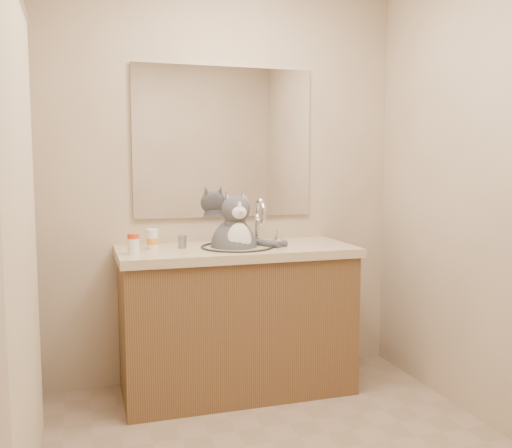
{
  "coord_description": "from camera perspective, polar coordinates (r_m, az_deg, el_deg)",
  "views": [
    {
      "loc": [
        -0.85,
        -2.14,
        1.33
      ],
      "look_at": [
        0.02,
        0.65,
        1.01
      ],
      "focal_mm": 40.0,
      "sensor_mm": 36.0,
      "label": 1
    }
  ],
  "objects": [
    {
      "name": "pill_bottle_orange",
      "position": [
        3.21,
        -10.31,
        -1.55
      ],
      "size": [
        0.07,
        0.07,
        0.11
      ],
      "rotation": [
        0.0,
        0.0,
        -0.04
      ],
      "color": "white",
      "rests_on": "vanity"
    },
    {
      "name": "shower_curtain",
      "position": [
        2.27,
        -22.2,
        -1.82
      ],
      "size": [
        0.02,
        1.3,
        1.93
      ],
      "color": "beige",
      "rests_on": "ground"
    },
    {
      "name": "cat",
      "position": [
        3.26,
        -2.15,
        -2.07
      ],
      "size": [
        0.39,
        0.31,
        0.53
      ],
      "rotation": [
        0.0,
        0.0,
        0.05
      ],
      "color": "#47474C",
      "rests_on": "vanity"
    },
    {
      "name": "room",
      "position": [
        2.31,
        4.32,
        2.95
      ],
      "size": [
        2.22,
        2.52,
        2.42
      ],
      "color": "gray",
      "rests_on": "ground"
    },
    {
      "name": "mirror",
      "position": [
        3.49,
        -3.2,
        8.14
      ],
      "size": [
        1.1,
        0.02,
        0.9
      ],
      "primitive_type": "cube",
      "color": "white",
      "rests_on": "room"
    },
    {
      "name": "grey_canister",
      "position": [
        3.22,
        -7.38,
        -1.77
      ],
      "size": [
        0.06,
        0.06,
        0.07
      ],
      "rotation": [
        0.0,
        0.0,
        -0.34
      ],
      "color": "gray",
      "rests_on": "vanity"
    },
    {
      "name": "vanity",
      "position": [
        3.34,
        -1.94,
        -9.21
      ],
      "size": [
        1.34,
        0.59,
        1.12
      ],
      "color": "brown",
      "rests_on": "ground"
    },
    {
      "name": "pill_bottle_redcap",
      "position": [
        3.06,
        -12.15,
        -1.95
      ],
      "size": [
        0.08,
        0.08,
        0.11
      ],
      "rotation": [
        0.0,
        0.0,
        -0.43
      ],
      "color": "white",
      "rests_on": "vanity"
    }
  ]
}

